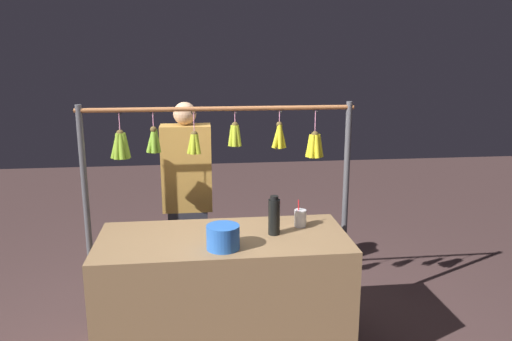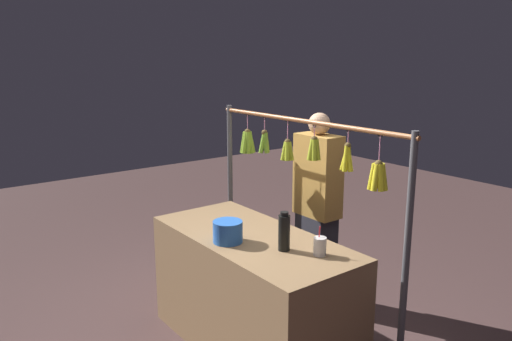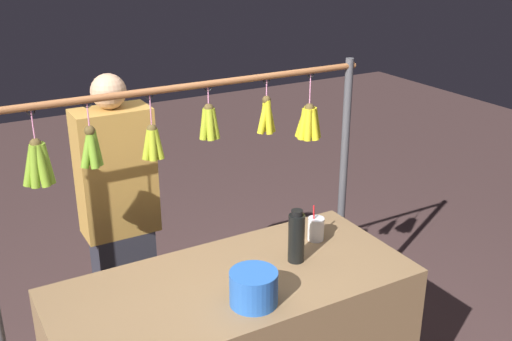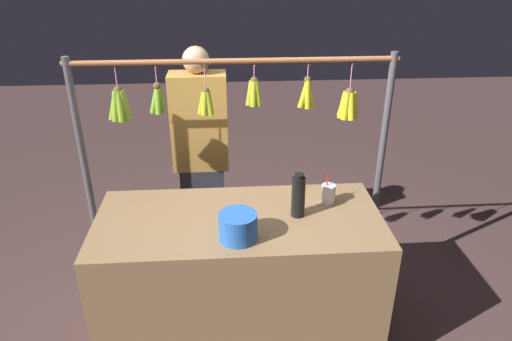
{
  "view_description": "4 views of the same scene",
  "coord_description": "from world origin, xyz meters",
  "px_view_note": "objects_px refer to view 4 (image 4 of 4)",
  "views": [
    {
      "loc": [
        0.15,
        3.04,
        2.02
      ],
      "look_at": [
        -0.21,
        0.0,
        1.29
      ],
      "focal_mm": 35.17,
      "sensor_mm": 36.0,
      "label": 1
    },
    {
      "loc": [
        -2.64,
        1.98,
        2.09
      ],
      "look_at": [
        -0.04,
        0.0,
        1.34
      ],
      "focal_mm": 35.12,
      "sensor_mm": 36.0,
      "label": 2
    },
    {
      "loc": [
        1.06,
        2.06,
        2.29
      ],
      "look_at": [
        -0.11,
        0.0,
        1.36
      ],
      "focal_mm": 42.65,
      "sensor_mm": 36.0,
      "label": 3
    },
    {
      "loc": [
        0.06,
        2.2,
        2.23
      ],
      "look_at": [
        -0.1,
        0.0,
        1.15
      ],
      "focal_mm": 32.37,
      "sensor_mm": 36.0,
      "label": 4
    }
  ],
  "objects_px": {
    "water_bottle": "(298,196)",
    "vendor_person": "(202,162)",
    "drink_cup": "(328,194)",
    "blue_bucket": "(238,226)"
  },
  "relations": [
    {
      "from": "water_bottle",
      "to": "vendor_person",
      "type": "xyz_separation_m",
      "value": [
        0.57,
        -0.85,
        -0.17
      ]
    },
    {
      "from": "drink_cup",
      "to": "vendor_person",
      "type": "relative_size",
      "value": 0.11
    },
    {
      "from": "blue_bucket",
      "to": "drink_cup",
      "type": "bearing_deg",
      "value": -148.47
    },
    {
      "from": "water_bottle",
      "to": "drink_cup",
      "type": "distance_m",
      "value": 0.24
    },
    {
      "from": "water_bottle",
      "to": "drink_cup",
      "type": "relative_size",
      "value": 1.39
    },
    {
      "from": "water_bottle",
      "to": "blue_bucket",
      "type": "xyz_separation_m",
      "value": [
        0.34,
        0.21,
        -0.05
      ]
    },
    {
      "from": "blue_bucket",
      "to": "drink_cup",
      "type": "xyz_separation_m",
      "value": [
        -0.54,
        -0.33,
        -0.01
      ]
    },
    {
      "from": "vendor_person",
      "to": "blue_bucket",
      "type": "bearing_deg",
      "value": 102.23
    },
    {
      "from": "blue_bucket",
      "to": "vendor_person",
      "type": "bearing_deg",
      "value": -77.77
    },
    {
      "from": "blue_bucket",
      "to": "vendor_person",
      "type": "distance_m",
      "value": 1.09
    }
  ]
}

